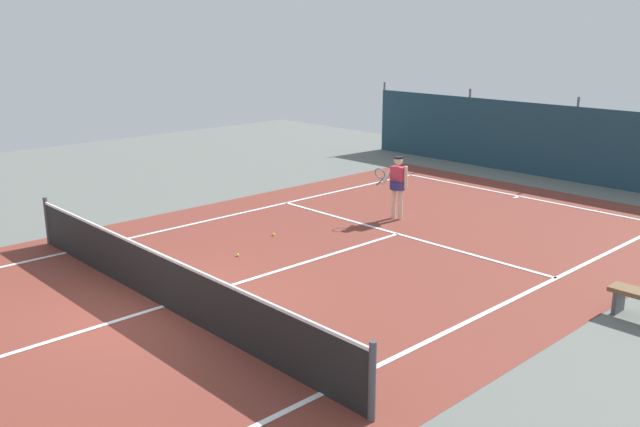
# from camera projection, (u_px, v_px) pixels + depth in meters

# --- Properties ---
(ground_plane) EXTENTS (36.00, 36.00, 0.00)m
(ground_plane) POSITION_uv_depth(u_px,v_px,m) (164.00, 307.00, 12.14)
(ground_plane) COLOR slate
(court_surface) EXTENTS (11.02, 26.60, 0.01)m
(court_surface) POSITION_uv_depth(u_px,v_px,m) (164.00, 306.00, 12.14)
(court_surface) COLOR brown
(court_surface) RESTS_ON ground
(tennis_net) EXTENTS (10.12, 0.10, 1.10)m
(tennis_net) POSITION_uv_depth(u_px,v_px,m) (162.00, 280.00, 12.00)
(tennis_net) COLOR black
(tennis_net) RESTS_ON ground
(back_fence) EXTENTS (16.30, 0.98, 2.70)m
(back_fence) POSITION_uv_depth(u_px,v_px,m) (579.00, 159.00, 22.18)
(back_fence) COLOR #1E3D4C
(back_fence) RESTS_ON ground
(tennis_player) EXTENTS (0.64, 0.80, 1.64)m
(tennis_player) POSITION_uv_depth(u_px,v_px,m) (397.00, 183.00, 17.44)
(tennis_player) COLOR beige
(tennis_player) RESTS_ON ground
(tennis_ball_near_player) EXTENTS (0.07, 0.07, 0.07)m
(tennis_ball_near_player) POSITION_uv_depth(u_px,v_px,m) (274.00, 235.00, 16.24)
(tennis_ball_near_player) COLOR #CCDB33
(tennis_ball_near_player) RESTS_ON ground
(tennis_ball_midcourt) EXTENTS (0.07, 0.07, 0.07)m
(tennis_ball_midcourt) POSITION_uv_depth(u_px,v_px,m) (238.00, 255.00, 14.78)
(tennis_ball_midcourt) COLOR #CCDB33
(tennis_ball_midcourt) RESTS_ON ground
(parked_car) EXTENTS (2.10, 4.24, 1.68)m
(parked_car) POSITION_uv_depth(u_px,v_px,m) (543.00, 139.00, 24.98)
(parked_car) COLOR maroon
(parked_car) RESTS_ON ground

